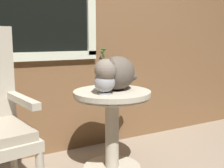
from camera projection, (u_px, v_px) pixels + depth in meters
name	position (u px, v px, depth m)	size (l,w,h in m)	color
back_wall	(67.00, 0.00, 2.34)	(4.00, 0.07, 2.60)	brown
wicker_side_table	(112.00, 116.00, 2.07)	(0.56, 0.56, 0.61)	#B2A893
cat	(116.00, 73.00, 2.04)	(0.53, 0.42, 0.26)	brown
pewter_vase_with_ivy	(105.00, 80.00, 1.90)	(0.14, 0.14, 0.31)	#99999E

